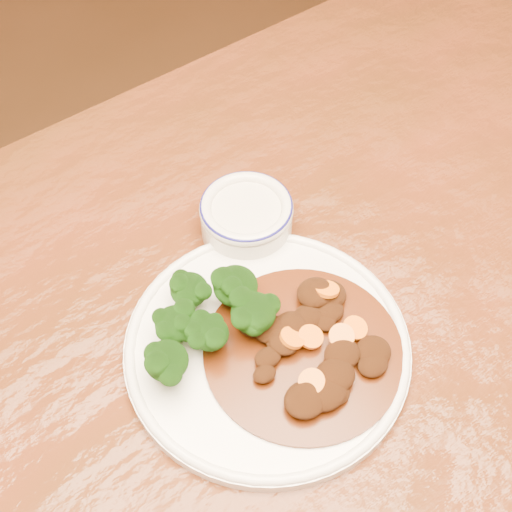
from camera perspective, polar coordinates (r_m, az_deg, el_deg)
dining_table at (r=0.79m, az=1.59°, el=-11.57°), size 1.58×1.03×0.75m
dinner_plate at (r=0.72m, az=0.90°, el=-7.26°), size 0.29×0.29×0.02m
broccoli_florets at (r=0.70m, az=-3.79°, el=-4.91°), size 0.14×0.10×0.05m
mince_stew at (r=0.70m, az=4.52°, el=-7.57°), size 0.20×0.20×0.03m
dip_bowl at (r=0.79m, az=-0.77°, el=3.22°), size 0.10×0.10×0.05m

